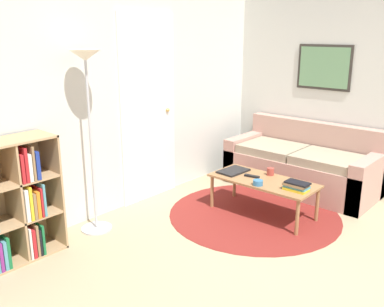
{
  "coord_description": "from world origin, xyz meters",
  "views": [
    {
      "loc": [
        -2.75,
        -0.99,
        1.88
      ],
      "look_at": [
        -0.06,
        1.37,
        0.85
      ],
      "focal_mm": 40.0,
      "sensor_mm": 36.0,
      "label": 1
    }
  ],
  "objects_px": {
    "bowl": "(258,183)",
    "cup": "(270,172)",
    "coffee_table": "(263,183)",
    "laptop": "(233,171)",
    "couch": "(304,166)",
    "floor_lamp": "(87,87)"
  },
  "relations": [
    {
      "from": "bowl",
      "to": "cup",
      "type": "height_order",
      "value": "cup"
    },
    {
      "from": "coffee_table",
      "to": "bowl",
      "type": "relative_size",
      "value": 11.07
    },
    {
      "from": "bowl",
      "to": "cup",
      "type": "distance_m",
      "value": 0.36
    },
    {
      "from": "cup",
      "to": "laptop",
      "type": "bearing_deg",
      "value": 115.53
    },
    {
      "from": "laptop",
      "to": "bowl",
      "type": "bearing_deg",
      "value": -112.33
    },
    {
      "from": "floor_lamp",
      "to": "bowl",
      "type": "distance_m",
      "value": 1.89
    },
    {
      "from": "laptop",
      "to": "coffee_table",
      "type": "bearing_deg",
      "value": -89.86
    },
    {
      "from": "couch",
      "to": "laptop",
      "type": "xyz_separation_m",
      "value": [
        -1.02,
        0.33,
        0.12
      ]
    },
    {
      "from": "couch",
      "to": "cup",
      "type": "height_order",
      "value": "couch"
    },
    {
      "from": "bowl",
      "to": "couch",
      "type": "bearing_deg",
      "value": 5.05
    },
    {
      "from": "coffee_table",
      "to": "cup",
      "type": "relative_size",
      "value": 14.06
    },
    {
      "from": "floor_lamp",
      "to": "coffee_table",
      "type": "height_order",
      "value": "floor_lamp"
    },
    {
      "from": "floor_lamp",
      "to": "cup",
      "type": "relative_size",
      "value": 21.8
    },
    {
      "from": "coffee_table",
      "to": "laptop",
      "type": "relative_size",
      "value": 3.2
    },
    {
      "from": "coffee_table",
      "to": "floor_lamp",
      "type": "bearing_deg",
      "value": 143.46
    },
    {
      "from": "coffee_table",
      "to": "bowl",
      "type": "bearing_deg",
      "value": -165.42
    },
    {
      "from": "couch",
      "to": "laptop",
      "type": "relative_size",
      "value": 5.1
    },
    {
      "from": "couch",
      "to": "cup",
      "type": "xyz_separation_m",
      "value": [
        -0.85,
        -0.04,
        0.15
      ]
    },
    {
      "from": "cup",
      "to": "bowl",
      "type": "bearing_deg",
      "value": -168.71
    },
    {
      "from": "cup",
      "to": "coffee_table",
      "type": "bearing_deg",
      "value": -172.22
    },
    {
      "from": "couch",
      "to": "coffee_table",
      "type": "relative_size",
      "value": 1.59
    },
    {
      "from": "laptop",
      "to": "floor_lamp",
      "type": "bearing_deg",
      "value": 155.21
    }
  ]
}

